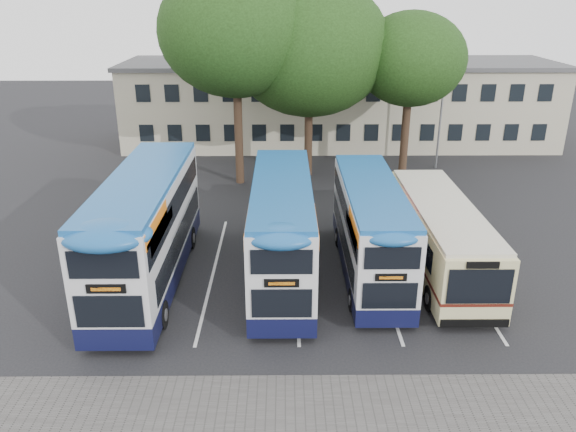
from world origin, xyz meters
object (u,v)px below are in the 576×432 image
Objects in this scene: bus_dd_left at (146,224)px; bus_dd_right at (370,226)px; tree_right at (411,60)px; bus_dd_mid at (282,226)px; tree_mid at (310,48)px; lamp_post at (443,92)px; tree_left at (235,31)px; bus_single at (440,232)px.

bus_dd_right is at bearing 3.81° from bus_dd_left.
tree_right reaches higher than bus_dd_mid.
bus_dd_right is at bearing -81.67° from tree_mid.
bus_dd_mid is at bearing -123.83° from lamp_post.
tree_mid is at bearing 83.29° from bus_dd_mid.
lamp_post is 9.26m from tree_mid.
bus_dd_right is at bearing -113.95° from lamp_post.
lamp_post is at bearing 66.05° from bus_dd_right.
bus_dd_mid is at bearing 2.86° from bus_dd_left.
tree_left is (-12.97, -3.00, 3.89)m from lamp_post.
bus_single is at bearing 4.61° from bus_dd_left.
lamp_post is 15.54m from bus_single.
lamp_post is at bearing 44.94° from bus_dd_left.
bus_dd_right is at bearing -62.55° from tree_left.
lamp_post reaches higher than bus_dd_right.
bus_dd_right is (3.63, 0.33, -0.14)m from bus_dd_mid.
tree_mid is 16.76m from bus_dd_left.
bus_single is (6.64, 0.70, -0.60)m from bus_dd_mid.
tree_right is (-2.68, -1.95, 2.21)m from lamp_post.
bus_single is at bearing -94.53° from tree_right.
lamp_post reaches higher than bus_dd_left.
tree_right is at bearing 60.39° from bus_dd_mid.
bus_single is at bearing -69.31° from tree_mid.
bus_dd_left is (-15.71, -15.68, -2.62)m from lamp_post.
tree_left is 1.28× the size of bus_dd_mid.
tree_right reaches higher than bus_single.
bus_dd_left reaches higher than bus_dd_right.
tree_left is 1.06× the size of tree_mid.
bus_dd_right is (6.27, -12.07, -6.84)m from tree_left.
bus_single is (9.28, -11.70, -7.30)m from tree_left.
tree_right reaches higher than bus_dd_right.
tree_right is 0.94× the size of bus_dd_left.
tree_right is at bearing 72.98° from bus_dd_right.
bus_dd_right is (1.99, -13.61, -5.80)m from tree_mid.
lamp_post is at bearing 13.04° from tree_left.
tree_mid reaches higher than tree_right.
lamp_post reaches higher than bus_single.
bus_dd_mid is 1.00× the size of bus_single.
lamp_post is 0.91× the size of bus_dd_mid.
tree_right is (6.01, -0.48, -0.64)m from tree_mid.
bus_dd_right is 3.06m from bus_single.
bus_dd_left is 1.08× the size of bus_single.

